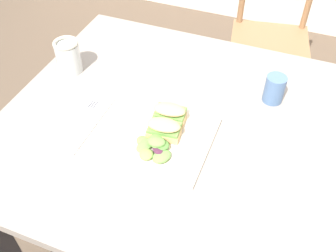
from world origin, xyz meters
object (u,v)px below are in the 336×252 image
plate_lunch (163,139)px  sandwich_half_back (170,113)px  fork_on_napkin (84,117)px  chair_wooden_far (270,38)px  cup_extra_side (274,89)px  dining_table (186,152)px  mason_jar_iced_tea (69,58)px  sandwich_half_front (164,129)px

plate_lunch → sandwich_half_back: size_ratio=2.68×
plate_lunch → fork_on_napkin: plate_lunch is taller
chair_wooden_far → sandwich_half_back: size_ratio=8.51×
chair_wooden_far → plate_lunch: (-0.15, -1.13, 0.30)m
chair_wooden_far → cup_extra_side: (0.11, -0.84, 0.34)m
cup_extra_side → dining_table: bearing=-136.3°
dining_table → chair_wooden_far: 1.06m
sandwich_half_back → fork_on_napkin: sandwich_half_back is taller
chair_wooden_far → mason_jar_iced_tea: 1.15m
cup_extra_side → sandwich_half_front: bearing=-133.0°
cup_extra_side → sandwich_half_back: bearing=-141.4°
dining_table → plate_lunch: plate_lunch is taller
sandwich_half_front → cup_extra_side: cup_extra_side is taller
mason_jar_iced_tea → plate_lunch: bearing=-24.3°
dining_table → sandwich_half_front: (-0.05, -0.07, 0.16)m
dining_table → chair_wooden_far: size_ratio=1.30×
sandwich_half_front → fork_on_napkin: sandwich_half_front is taller
mason_jar_iced_tea → cup_extra_side: size_ratio=1.28×
sandwich_half_back → mason_jar_iced_tea: (-0.42, 0.12, 0.01)m
sandwich_half_front → fork_on_napkin: bearing=-176.8°
sandwich_half_front → chair_wooden_far: bearing=82.2°
sandwich_half_front → dining_table: bearing=58.3°
sandwich_half_back → sandwich_half_front: bearing=-83.1°
sandwich_half_front → fork_on_napkin: (-0.26, -0.01, -0.03)m
dining_table → sandwich_half_front: sandwich_half_front is taller
dining_table → sandwich_half_back: size_ratio=11.08×
fork_on_napkin → mason_jar_iced_tea: (-0.16, 0.20, 0.05)m
sandwich_half_front → sandwich_half_back: 0.07m
plate_lunch → cup_extra_side: cup_extra_side is taller
chair_wooden_far → mason_jar_iced_tea: bearing=-121.7°
plate_lunch → mason_jar_iced_tea: 0.47m
dining_table → plate_lunch: 0.16m
dining_table → cup_extra_side: 0.35m
plate_lunch → dining_table: bearing=61.7°
sandwich_half_back → cup_extra_side: bearing=38.6°
sandwich_half_back → cup_extra_side: cup_extra_side is taller
dining_table → sandwich_half_front: size_ratio=11.08×
sandwich_half_back → mason_jar_iced_tea: bearing=164.3°
plate_lunch → cup_extra_side: (0.26, 0.29, 0.04)m
plate_lunch → sandwich_half_front: sandwich_half_front is taller
dining_table → sandwich_half_front: 0.18m
chair_wooden_far → fork_on_napkin: 1.24m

